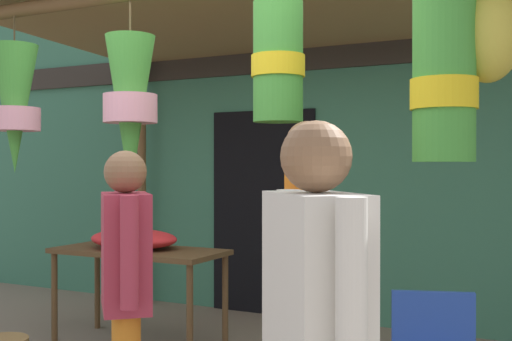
{
  "coord_description": "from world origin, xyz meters",
  "views": [
    {
      "loc": [
        2.01,
        -3.26,
        1.46
      ],
      "look_at": [
        -0.24,
        1.23,
        1.42
      ],
      "focal_mm": 44.34,
      "sensor_mm": 36.0,
      "label": 1
    }
  ],
  "objects_px": {
    "vendor_in_orange": "(316,340)",
    "shopper_by_bananas": "(307,250)",
    "customer_foreground": "(126,281)",
    "flower_heap_on_table": "(135,239)",
    "display_table": "(139,260)"
  },
  "relations": [
    {
      "from": "flower_heap_on_table",
      "to": "shopper_by_bananas",
      "type": "relative_size",
      "value": 0.45
    },
    {
      "from": "shopper_by_bananas",
      "to": "customer_foreground",
      "type": "bearing_deg",
      "value": -135.71
    },
    {
      "from": "customer_foreground",
      "to": "shopper_by_bananas",
      "type": "xyz_separation_m",
      "value": [
        0.69,
        0.67,
        0.11
      ]
    },
    {
      "from": "vendor_in_orange",
      "to": "shopper_by_bananas",
      "type": "height_order",
      "value": "shopper_by_bananas"
    },
    {
      "from": "vendor_in_orange",
      "to": "shopper_by_bananas",
      "type": "xyz_separation_m",
      "value": [
        -0.58,
        1.37,
        0.07
      ]
    },
    {
      "from": "display_table",
      "to": "vendor_in_orange",
      "type": "bearing_deg",
      "value": -44.15
    },
    {
      "from": "display_table",
      "to": "flower_heap_on_table",
      "type": "height_order",
      "value": "flower_heap_on_table"
    },
    {
      "from": "customer_foreground",
      "to": "vendor_in_orange",
      "type": "bearing_deg",
      "value": -29.04
    },
    {
      "from": "vendor_in_orange",
      "to": "shopper_by_bananas",
      "type": "distance_m",
      "value": 1.49
    },
    {
      "from": "display_table",
      "to": "vendor_in_orange",
      "type": "distance_m",
      "value": 3.44
    },
    {
      "from": "flower_heap_on_table",
      "to": "vendor_in_orange",
      "type": "distance_m",
      "value": 3.45
    },
    {
      "from": "display_table",
      "to": "flower_heap_on_table",
      "type": "relative_size",
      "value": 1.84
    },
    {
      "from": "flower_heap_on_table",
      "to": "display_table",
      "type": "bearing_deg",
      "value": 9.89
    },
    {
      "from": "customer_foreground",
      "to": "shopper_by_bananas",
      "type": "distance_m",
      "value": 0.96
    },
    {
      "from": "customer_foreground",
      "to": "shopper_by_bananas",
      "type": "relative_size",
      "value": 0.9
    }
  ]
}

